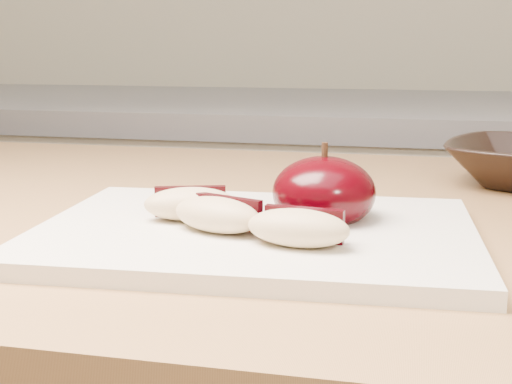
# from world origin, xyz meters

# --- Properties ---
(back_cabinet) EXTENTS (2.40, 0.62, 0.94)m
(back_cabinet) POSITION_xyz_m (0.00, 1.20, 0.47)
(back_cabinet) COLOR silver
(back_cabinet) RESTS_ON ground
(cutting_board) EXTENTS (0.33, 0.25, 0.01)m
(cutting_board) POSITION_xyz_m (0.09, 0.39, 0.91)
(cutting_board) COLOR silver
(cutting_board) RESTS_ON island_counter
(apple_half) EXTENTS (0.09, 0.09, 0.07)m
(apple_half) POSITION_xyz_m (0.13, 0.42, 0.93)
(apple_half) COLOR black
(apple_half) RESTS_ON cutting_board
(apple_wedge_a) EXTENTS (0.08, 0.05, 0.03)m
(apple_wedge_a) POSITION_xyz_m (0.04, 0.39, 0.93)
(apple_wedge_a) COLOR tan
(apple_wedge_a) RESTS_ON cutting_board
(apple_wedge_b) EXTENTS (0.08, 0.05, 0.03)m
(apple_wedge_b) POSITION_xyz_m (0.07, 0.36, 0.93)
(apple_wedge_b) COLOR tan
(apple_wedge_b) RESTS_ON cutting_board
(apple_wedge_c) EXTENTS (0.07, 0.04, 0.03)m
(apple_wedge_c) POSITION_xyz_m (0.13, 0.34, 0.93)
(apple_wedge_c) COLOR tan
(apple_wedge_c) RESTS_ON cutting_board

